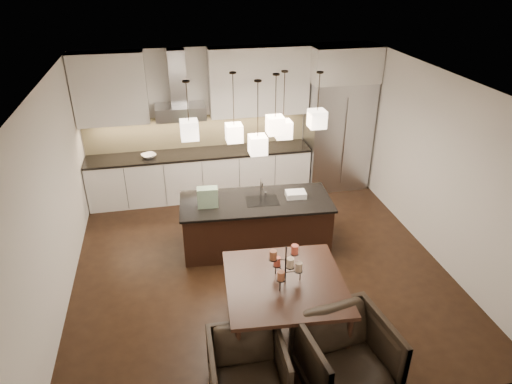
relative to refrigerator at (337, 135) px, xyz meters
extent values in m
cube|color=black|center=(-2.10, -2.38, -1.08)|extent=(5.50, 5.50, 0.02)
cube|color=white|center=(-2.10, -2.38, 1.73)|extent=(5.50, 5.50, 0.02)
cube|color=silver|center=(-2.10, 0.38, 0.32)|extent=(5.50, 0.02, 2.80)
cube|color=silver|center=(-2.10, -5.14, 0.32)|extent=(5.50, 0.02, 2.80)
cube|color=silver|center=(-4.86, -2.38, 0.32)|extent=(0.02, 5.50, 2.80)
cube|color=silver|center=(0.66, -2.38, 0.32)|extent=(0.02, 5.50, 2.80)
cube|color=#B7B7BA|center=(0.00, 0.00, 0.00)|extent=(1.20, 0.72, 2.15)
cube|color=silver|center=(0.00, 0.00, 1.40)|extent=(1.26, 0.72, 0.65)
cube|color=silver|center=(-2.73, 0.05, -0.64)|extent=(4.21, 0.62, 0.88)
cube|color=black|center=(-2.73, 0.05, -0.17)|extent=(4.21, 0.66, 0.04)
cube|color=tan|center=(-2.73, 0.35, 0.16)|extent=(4.21, 0.02, 0.63)
cube|color=silver|center=(-4.20, 0.19, 1.10)|extent=(1.25, 0.35, 1.25)
cube|color=silver|center=(-1.55, 0.19, 1.10)|extent=(1.85, 0.35, 1.25)
cube|color=#B7B7BA|center=(-3.03, 0.10, 0.65)|extent=(0.90, 0.52, 0.24)
cube|color=#B7B7BA|center=(-3.03, 0.21, 1.24)|extent=(0.30, 0.28, 0.96)
imported|color=silver|center=(-3.67, 0.00, -0.12)|extent=(0.34, 0.34, 0.06)
cube|color=black|center=(-2.04, -1.89, -0.67)|extent=(2.35, 1.08, 0.81)
cube|color=black|center=(-2.04, -1.89, -0.25)|extent=(2.43, 1.16, 0.04)
cube|color=#17552A|center=(-2.79, -1.91, -0.08)|extent=(0.32, 0.19, 0.31)
cube|color=silver|center=(-1.40, -1.90, -0.19)|extent=(0.33, 0.24, 0.09)
cylinder|color=beige|center=(-1.95, -3.90, -0.04)|extent=(0.09, 0.09, 0.11)
cylinder|color=#E15945|center=(-2.17, -3.75, -0.04)|extent=(0.09, 0.09, 0.11)
cylinder|color=#A25A3B|center=(-2.19, -4.01, -0.04)|extent=(0.09, 0.09, 0.11)
cylinder|color=#E15945|center=(-1.98, -3.80, 0.14)|extent=(0.09, 0.09, 0.11)
cylinder|color=#A25A3B|center=(-2.25, -3.85, 0.14)|extent=(0.09, 0.09, 0.11)
cylinder|color=beige|center=(-2.09, -4.03, 0.14)|extent=(0.09, 0.09, 0.11)
imported|color=black|center=(-2.71, -4.68, -0.70)|extent=(0.81, 0.84, 0.74)
imported|color=black|center=(-1.66, -4.76, -0.64)|extent=(1.04, 1.06, 0.87)
cube|color=beige|center=(-3.00, -2.02, 1.05)|extent=(0.24, 0.24, 0.26)
cube|color=beige|center=(-2.33, -1.67, 0.83)|extent=(0.24, 0.24, 0.26)
cube|color=beige|center=(-1.76, -1.89, 0.98)|extent=(0.24, 0.24, 0.26)
cube|color=beige|center=(-1.59, -1.73, 0.86)|extent=(0.24, 0.24, 0.26)
cube|color=beige|center=(-1.12, -1.89, 1.04)|extent=(0.24, 0.24, 0.26)
cube|color=beige|center=(-2.08, -2.18, 0.82)|extent=(0.24, 0.24, 0.26)
camera|label=1|loc=(-3.31, -7.99, 3.20)|focal=32.00mm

